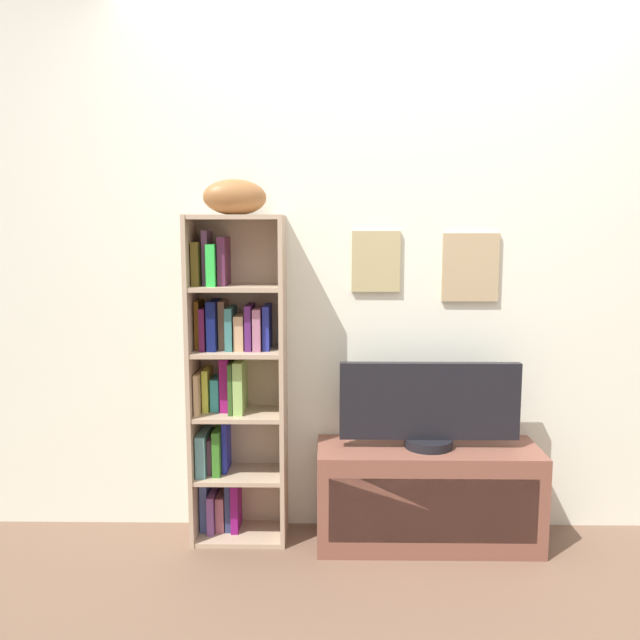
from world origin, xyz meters
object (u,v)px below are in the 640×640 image
at_px(football, 235,197).
at_px(television, 429,406).
at_px(tv_stand, 427,495).
at_px(bookshelf, 231,379).

distance_m(football, television, 1.28).
relative_size(football, television, 0.35).
relative_size(tv_stand, television, 1.24).
bearing_deg(tv_stand, television, 90.00).
distance_m(tv_stand, television, 0.43).
bearing_deg(tv_stand, football, 176.78).
bearing_deg(bookshelf, tv_stand, -4.90).
bearing_deg(tv_stand, bookshelf, 175.10).
xyz_separation_m(football, tv_stand, (0.87, -0.05, -1.36)).
height_order(football, tv_stand, football).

